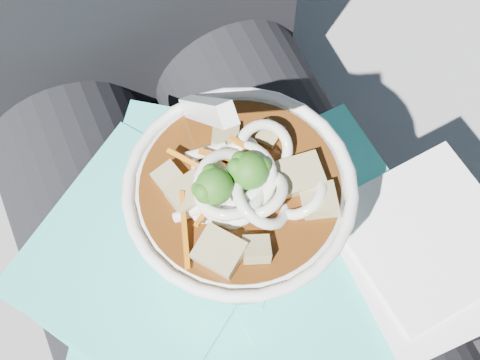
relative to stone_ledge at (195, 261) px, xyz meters
name	(u,v)px	position (x,y,z in m)	size (l,w,h in m)	color
stone_ledge	(195,261)	(0.00, 0.00, 0.00)	(1.00, 0.50, 0.47)	slate
lap	(235,294)	(0.00, -0.15, 0.31)	(0.34, 0.48, 0.16)	black
person_body	(196,202)	(0.00, -0.06, 0.33)	(0.34, 0.94, 1.02)	black
plastic_bag	(220,276)	(-0.01, -0.15, 0.40)	(0.36, 0.38, 0.01)	#30C9B9
napkins	(431,252)	(0.15, -0.21, 0.41)	(0.14, 0.15, 0.01)	white
udon_bowl	(240,205)	(0.01, -0.13, 0.47)	(0.17, 0.17, 0.20)	white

